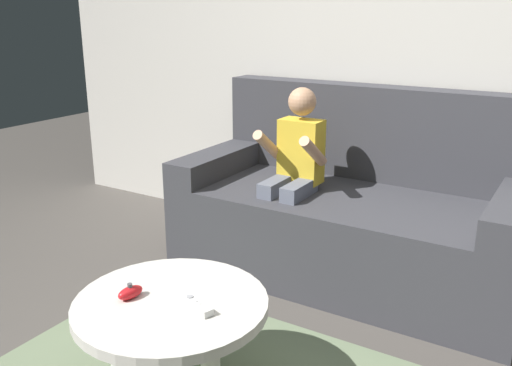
% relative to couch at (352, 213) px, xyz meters
% --- Properties ---
extents(wall_back, '(4.99, 0.05, 2.50)m').
position_rel_couch_xyz_m(wall_back, '(0.23, 0.39, 0.94)').
color(wall_back, beige).
rests_on(wall_back, ground).
extents(couch, '(1.69, 0.80, 0.92)m').
position_rel_couch_xyz_m(couch, '(0.00, 0.00, 0.00)').
color(couch, '#38383D').
rests_on(couch, ground).
extents(person_seated_on_couch, '(0.30, 0.36, 0.94)m').
position_rel_couch_xyz_m(person_seated_on_couch, '(-0.25, -0.18, 0.23)').
color(person_seated_on_couch, slate).
rests_on(person_seated_on_couch, ground).
extents(coffee_table, '(0.63, 0.63, 0.40)m').
position_rel_couch_xyz_m(coffee_table, '(-0.11, -1.27, 0.03)').
color(coffee_table, beige).
rests_on(coffee_table, ground).
extents(game_remote_white_near_edge, '(0.14, 0.08, 0.03)m').
position_rel_couch_xyz_m(game_remote_white_near_edge, '(-0.01, -1.28, 0.10)').
color(game_remote_white_near_edge, white).
rests_on(game_remote_white_near_edge, coffee_table).
extents(nunchuk_red, '(0.06, 0.10, 0.05)m').
position_rel_couch_xyz_m(nunchuk_red, '(-0.23, -1.33, 0.11)').
color(nunchuk_red, red).
rests_on(nunchuk_red, coffee_table).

